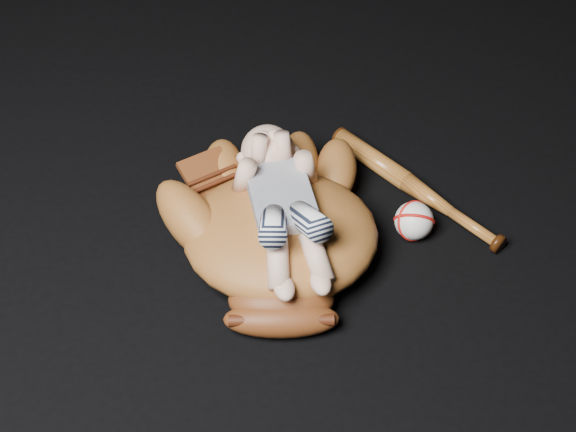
{
  "coord_description": "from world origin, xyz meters",
  "views": [
    {
      "loc": [
        -0.31,
        -0.93,
        1.08
      ],
      "look_at": [
        0.0,
        0.05,
        0.08
      ],
      "focal_mm": 55.0,
      "sensor_mm": 36.0,
      "label": 1
    }
  ],
  "objects_px": {
    "baseball_glove": "(281,227)",
    "newborn_baby": "(285,206)",
    "baseball_bat": "(416,188)",
    "baseball": "(414,221)"
  },
  "relations": [
    {
      "from": "baseball_glove",
      "to": "baseball_bat",
      "type": "xyz_separation_m",
      "value": [
        0.27,
        0.07,
        -0.05
      ]
    },
    {
      "from": "newborn_baby",
      "to": "baseball",
      "type": "bearing_deg",
      "value": 2.99
    },
    {
      "from": "baseball_glove",
      "to": "newborn_baby",
      "type": "height_order",
      "value": "newborn_baby"
    },
    {
      "from": "newborn_baby",
      "to": "baseball_glove",
      "type": "bearing_deg",
      "value": 142.52
    },
    {
      "from": "baseball_glove",
      "to": "baseball_bat",
      "type": "relative_size",
      "value": 1.16
    },
    {
      "from": "baseball",
      "to": "baseball_bat",
      "type": "bearing_deg",
      "value": 64.17
    },
    {
      "from": "newborn_baby",
      "to": "baseball_bat",
      "type": "xyz_separation_m",
      "value": [
        0.27,
        0.08,
        -0.1
      ]
    },
    {
      "from": "newborn_baby",
      "to": "baseball_bat",
      "type": "distance_m",
      "value": 0.3
    },
    {
      "from": "baseball_glove",
      "to": "newborn_baby",
      "type": "distance_m",
      "value": 0.05
    },
    {
      "from": "baseball_glove",
      "to": "baseball",
      "type": "distance_m",
      "value": 0.23
    }
  ]
}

